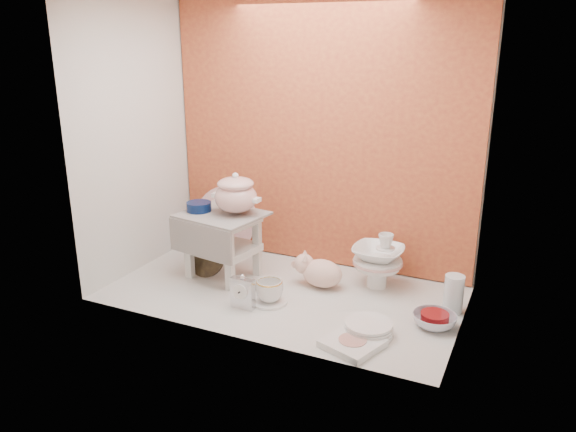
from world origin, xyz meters
The scene contains 17 objects.
ground centered at (0.00, 0.00, 0.00)m, with size 1.80×1.80×0.00m, color silver.
niche_shell centered at (0.00, 0.18, 0.93)m, with size 1.86×1.03×1.53m.
step_stool centered at (-0.39, 0.06, 0.18)m, with size 0.43×0.36×0.37m, color silver, non-canonical shape.
soup_tureen centered at (-0.32, 0.09, 0.48)m, with size 0.27×0.27×0.23m, color white, non-canonical shape.
cobalt_bowl centered at (-0.53, 0.05, 0.39)m, with size 0.14×0.14×0.05m, color #091A46.
floral_platter centered at (-0.60, 0.43, 0.20)m, with size 0.41×0.13×0.40m, color white, non-canonical shape.
blue_white_vase centered at (-0.66, 0.37, 0.12)m, with size 0.22×0.22×0.23m, color white.
lacquer_tray centered at (-0.49, 0.03, 0.12)m, with size 0.26×0.10×0.25m, color black, non-canonical shape.
mantel_clock centered at (-0.11, -0.24, 0.09)m, with size 0.12×0.04×0.18m, color silver.
plush_pig centered at (0.16, 0.15, 0.08)m, with size 0.28×0.19×0.17m, color beige.
teacup_saucer centered at (-0.01, -0.13, 0.01)m, with size 0.18×0.18×0.01m, color white.
gold_rim_teacup centered at (-0.01, -0.13, 0.07)m, with size 0.14×0.14×0.11m, color white.
lattice_dish centered at (0.50, -0.36, 0.02)m, with size 0.22×0.22×0.03m, color white.
dinner_plate_stack centered at (0.53, -0.22, 0.03)m, with size 0.23×0.23×0.06m, color white.
crystal_bowl centered at (0.79, -0.03, 0.03)m, with size 0.20×0.20×0.06m, color silver.
clear_glass_vase centered at (0.84, 0.16, 0.09)m, with size 0.09×0.09×0.19m, color silver.
porcelain_tower centered at (0.42, 0.29, 0.15)m, with size 0.27×0.27×0.31m, color white, non-canonical shape.
Camera 1 is at (1.15, -2.41, 1.28)m, focal length 34.94 mm.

